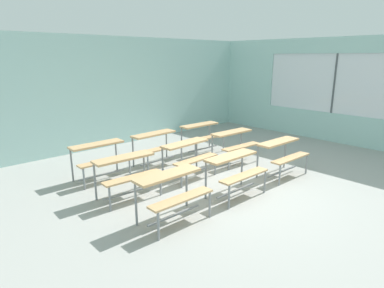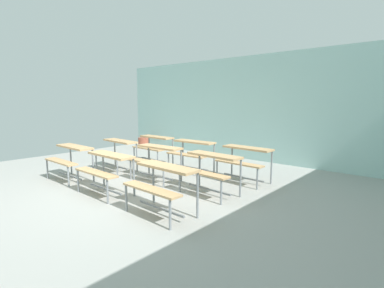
% 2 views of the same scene
% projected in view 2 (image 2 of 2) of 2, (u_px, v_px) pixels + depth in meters
% --- Properties ---
extents(ground, '(10.00, 9.00, 0.05)m').
position_uv_depth(ground, '(120.00, 195.00, 5.48)').
color(ground, '#9E9E99').
extents(wall_back, '(10.00, 0.12, 3.00)m').
position_uv_depth(wall_back, '(246.00, 108.00, 8.61)').
color(wall_back, '#A8D1CC').
rests_on(wall_back, ground).
extents(desk_bench_r0c0, '(1.11, 0.60, 0.74)m').
position_uv_depth(desk_bench_r0c0, '(70.00, 155.00, 6.34)').
color(desk_bench_r0c0, tan).
rests_on(desk_bench_r0c0, ground).
extents(desk_bench_r0c1, '(1.10, 0.60, 0.74)m').
position_uv_depth(desk_bench_r0c1, '(106.00, 164.00, 5.38)').
color(desk_bench_r0c1, tan).
rests_on(desk_bench_r0c1, ground).
extents(desk_bench_r0c2, '(1.12, 0.62, 0.74)m').
position_uv_depth(desk_bench_r0c2, '(162.00, 178.00, 4.39)').
color(desk_bench_r0c2, tan).
rests_on(desk_bench_r0c2, ground).
extents(desk_bench_r1c0, '(1.13, 0.65, 0.74)m').
position_uv_depth(desk_bench_r1c0, '(117.00, 148.00, 7.28)').
color(desk_bench_r1c0, tan).
rests_on(desk_bench_r1c0, ground).
extents(desk_bench_r1c1, '(1.13, 0.64, 0.74)m').
position_uv_depth(desk_bench_r1c1, '(156.00, 155.00, 6.32)').
color(desk_bench_r1c1, tan).
rests_on(desk_bench_r1c1, ground).
extents(desk_bench_r1c2, '(1.13, 0.65, 0.74)m').
position_uv_depth(desk_bench_r1c2, '(210.00, 164.00, 5.35)').
color(desk_bench_r1c2, tan).
rests_on(desk_bench_r1c2, ground).
extents(desk_bench_r2c0, '(1.11, 0.61, 0.74)m').
position_uv_depth(desk_bench_r2c0, '(154.00, 143.00, 8.09)').
color(desk_bench_r2c0, tan).
rests_on(desk_bench_r2c0, ground).
extents(desk_bench_r2c1, '(1.12, 0.63, 0.74)m').
position_uv_depth(desk_bench_r2c1, '(192.00, 149.00, 7.14)').
color(desk_bench_r2c1, tan).
rests_on(desk_bench_r2c1, ground).
extents(desk_bench_r2c2, '(1.12, 0.63, 0.74)m').
position_uv_depth(desk_bench_r2c2, '(245.00, 156.00, 6.18)').
color(desk_bench_r2c2, tan).
rests_on(desk_bench_r2c2, ground).
extents(trash_bin, '(0.38, 0.38, 0.37)m').
position_uv_depth(trash_bin, '(143.00, 143.00, 10.86)').
color(trash_bin, '#9E4C38').
rests_on(trash_bin, ground).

